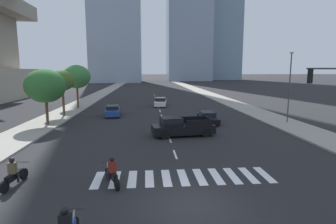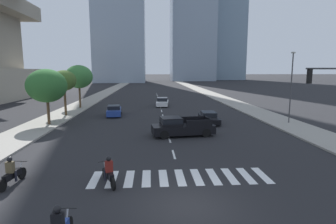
# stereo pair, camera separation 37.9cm
# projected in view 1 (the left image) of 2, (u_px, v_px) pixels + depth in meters

# --- Properties ---
(ground_plane) EXTENTS (800.00, 800.00, 0.00)m
(ground_plane) POSITION_uv_depth(u_px,v_px,m) (193.00, 206.00, 11.40)
(ground_plane) COLOR #232326
(sidewalk_east) EXTENTS (4.00, 260.00, 0.15)m
(sidewalk_east) POSITION_uv_depth(u_px,v_px,m) (242.00, 107.00, 41.97)
(sidewalk_east) COLOR gray
(sidewalk_east) RESTS_ON ground
(sidewalk_west) EXTENTS (4.00, 260.00, 0.15)m
(sidewalk_west) POSITION_uv_depth(u_px,v_px,m) (72.00, 109.00, 39.91)
(sidewalk_west) COLOR gray
(sidewalk_west) RESTS_ON ground
(crosswalk_near) EXTENTS (9.45, 2.30, 0.01)m
(crosswalk_near) POSITION_uv_depth(u_px,v_px,m) (183.00, 177.00, 14.46)
(crosswalk_near) COLOR silver
(crosswalk_near) RESTS_ON ground
(lane_divider_center) EXTENTS (0.14, 50.00, 0.01)m
(lane_divider_center) POSITION_uv_depth(u_px,v_px,m) (159.00, 107.00, 42.04)
(lane_divider_center) COLOR silver
(lane_divider_center) RESTS_ON ground
(motorcycle_lead) EXTENTS (0.70, 2.18, 1.49)m
(motorcycle_lead) POSITION_uv_depth(u_px,v_px,m) (14.00, 175.00, 13.28)
(motorcycle_lead) COLOR black
(motorcycle_lead) RESTS_ON ground
(motorcycle_trailing) EXTENTS (1.10, 2.00, 1.49)m
(motorcycle_trailing) POSITION_uv_depth(u_px,v_px,m) (112.00, 173.00, 13.46)
(motorcycle_trailing) COLOR black
(motorcycle_trailing) RESTS_ON ground
(pickup_truck) EXTENTS (5.57, 2.65, 1.67)m
(pickup_truck) POSITION_uv_depth(u_px,v_px,m) (180.00, 127.00, 23.54)
(pickup_truck) COLOR black
(pickup_truck) RESTS_ON ground
(sedan_blue_0) EXTENTS (2.15, 4.72, 1.32)m
(sedan_blue_0) POSITION_uv_depth(u_px,v_px,m) (113.00, 111.00, 34.08)
(sedan_blue_0) COLOR navy
(sedan_blue_0) RESTS_ON ground
(sedan_white_1) EXTENTS (2.19, 4.61, 1.34)m
(sedan_white_1) POSITION_uv_depth(u_px,v_px,m) (161.00, 102.00, 43.35)
(sedan_white_1) COLOR silver
(sedan_white_1) RESTS_ON ground
(sedan_black_2) EXTENTS (1.90, 4.77, 1.17)m
(sedan_black_2) POSITION_uv_depth(u_px,v_px,m) (208.00, 118.00, 29.59)
(sedan_black_2) COLOR black
(sedan_black_2) RESTS_ON ground
(street_lamp_east) EXTENTS (0.50, 0.24, 7.42)m
(street_lamp_east) POSITION_uv_depth(u_px,v_px,m) (290.00, 82.00, 28.39)
(street_lamp_east) COLOR #3F3F42
(street_lamp_east) RESTS_ON sidewalk_east
(street_tree_nearest) EXTENTS (3.98, 3.98, 5.66)m
(street_tree_nearest) POSITION_uv_depth(u_px,v_px,m) (45.00, 86.00, 27.23)
(street_tree_nearest) COLOR #4C3823
(street_tree_nearest) RESTS_ON sidewalk_west
(street_tree_second) EXTENTS (2.92, 2.92, 5.54)m
(street_tree_second) POSITION_uv_depth(u_px,v_px,m) (62.00, 81.00, 32.75)
(street_tree_second) COLOR #4C3823
(street_tree_second) RESTS_ON sidewalk_west
(street_tree_third) EXTENTS (3.99, 3.99, 6.29)m
(street_tree_third) POSITION_uv_depth(u_px,v_px,m) (77.00, 77.00, 39.62)
(street_tree_third) COLOR #4C3823
(street_tree_third) RESTS_ON sidewalk_west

